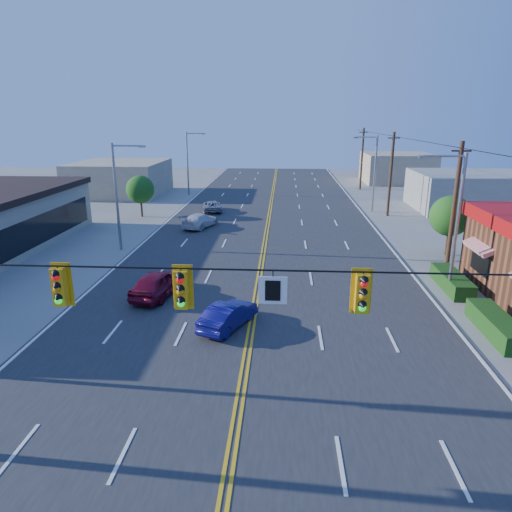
# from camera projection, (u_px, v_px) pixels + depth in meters

# --- Properties ---
(ground) EXTENTS (160.00, 160.00, 0.00)m
(ground) POSITION_uv_depth(u_px,v_px,m) (230.00, 461.00, 13.51)
(ground) COLOR gray
(ground) RESTS_ON ground
(road) EXTENTS (20.00, 120.00, 0.06)m
(road) POSITION_uv_depth(u_px,v_px,m) (262.00, 259.00, 32.60)
(road) COLOR #2D2D30
(road) RESTS_ON ground
(signal_span) EXTENTS (24.32, 0.34, 9.00)m
(signal_span) POSITION_uv_depth(u_px,v_px,m) (223.00, 309.00, 12.09)
(signal_span) COLOR #47301E
(signal_span) RESTS_ON ground
(streetlight_se) EXTENTS (2.55, 0.25, 8.00)m
(streetlight_se) POSITION_uv_depth(u_px,v_px,m) (454.00, 217.00, 24.94)
(streetlight_se) COLOR gray
(streetlight_se) RESTS_ON ground
(streetlight_ne) EXTENTS (2.55, 0.25, 8.00)m
(streetlight_ne) POSITION_uv_depth(u_px,v_px,m) (373.00, 169.00, 47.85)
(streetlight_ne) COLOR gray
(streetlight_ne) RESTS_ON ground
(streetlight_sw) EXTENTS (2.55, 0.25, 8.00)m
(streetlight_sw) POSITION_uv_depth(u_px,v_px,m) (119.00, 191.00, 33.82)
(streetlight_sw) COLOR gray
(streetlight_sw) RESTS_ON ground
(streetlight_nw) EXTENTS (2.55, 0.25, 8.00)m
(streetlight_nw) POSITION_uv_depth(u_px,v_px,m) (189.00, 160.00, 58.65)
(streetlight_nw) COLOR gray
(streetlight_nw) RESTS_ON ground
(utility_pole_near) EXTENTS (0.28, 0.28, 8.40)m
(utility_pole_near) POSITION_uv_depth(u_px,v_px,m) (454.00, 209.00, 28.77)
(utility_pole_near) COLOR #47301E
(utility_pole_near) RESTS_ON ground
(utility_pole_mid) EXTENTS (0.28, 0.28, 8.40)m
(utility_pole_mid) POSITION_uv_depth(u_px,v_px,m) (391.00, 175.00, 45.95)
(utility_pole_mid) COLOR #47301E
(utility_pole_mid) RESTS_ON ground
(utility_pole_far) EXTENTS (0.28, 0.28, 8.40)m
(utility_pole_far) POSITION_uv_depth(u_px,v_px,m) (362.00, 159.00, 63.14)
(utility_pole_far) COLOR #47301E
(utility_pole_far) RESTS_ON ground
(tree_kfc_rear) EXTENTS (2.94, 2.94, 4.41)m
(tree_kfc_rear) POSITION_uv_depth(u_px,v_px,m) (450.00, 216.00, 32.88)
(tree_kfc_rear) COLOR #47301E
(tree_kfc_rear) RESTS_ON ground
(tree_west) EXTENTS (2.80, 2.80, 4.20)m
(tree_west) POSITION_uv_depth(u_px,v_px,m) (140.00, 189.00, 45.91)
(tree_west) COLOR #47301E
(tree_west) RESTS_ON ground
(bld_east_mid) EXTENTS (12.00, 10.00, 4.00)m
(bld_east_mid) POSITION_uv_depth(u_px,v_px,m) (472.00, 191.00, 49.85)
(bld_east_mid) COLOR gray
(bld_east_mid) RESTS_ON ground
(bld_west_far) EXTENTS (11.00, 12.00, 4.20)m
(bld_west_far) POSITION_uv_depth(u_px,v_px,m) (121.00, 178.00, 59.88)
(bld_west_far) COLOR tan
(bld_west_far) RESTS_ON ground
(bld_east_far) EXTENTS (10.00, 10.00, 4.40)m
(bld_east_far) POSITION_uv_depth(u_px,v_px,m) (397.00, 168.00, 70.97)
(bld_east_far) COLOR tan
(bld_east_far) RESTS_ON ground
(car_magenta) EXTENTS (2.62, 4.64, 1.49)m
(car_magenta) POSITION_uv_depth(u_px,v_px,m) (158.00, 284.00, 25.71)
(car_magenta) COLOR maroon
(car_magenta) RESTS_ON ground
(car_blue) EXTENTS (2.71, 3.97, 1.24)m
(car_blue) POSITION_uv_depth(u_px,v_px,m) (228.00, 316.00, 21.86)
(car_blue) COLOR #12105D
(car_blue) RESTS_ON ground
(car_white) EXTENTS (3.25, 4.80, 1.29)m
(car_white) POSITION_uv_depth(u_px,v_px,m) (200.00, 221.00, 41.77)
(car_white) COLOR silver
(car_white) RESTS_ON ground
(car_silver) EXTENTS (2.67, 4.40, 1.14)m
(car_silver) POSITION_uv_depth(u_px,v_px,m) (212.00, 207.00, 48.94)
(car_silver) COLOR #A3A3A8
(car_silver) RESTS_ON ground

